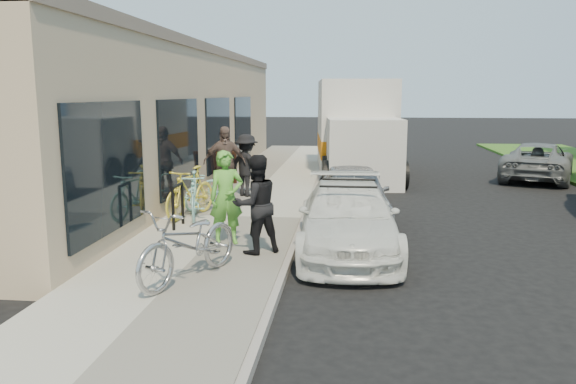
{
  "coord_description": "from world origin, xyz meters",
  "views": [
    {
      "loc": [
        0.54,
        -8.94,
        2.83
      ],
      "look_at": [
        -0.57,
        1.11,
        1.05
      ],
      "focal_mm": 35.0,
      "sensor_mm": 36.0,
      "label": 1
    }
  ],
  "objects": [
    {
      "name": "ground",
      "position": [
        0.0,
        0.0,
        0.0
      ],
      "size": [
        120.0,
        120.0,
        0.0
      ],
      "primitive_type": "plane",
      "color": "black",
      "rests_on": "ground"
    },
    {
      "name": "sidewalk",
      "position": [
        -2.0,
        3.0,
        0.07
      ],
      "size": [
        3.0,
        34.0,
        0.15
      ],
      "primitive_type": "cube",
      "color": "#A3A093",
      "rests_on": "ground"
    },
    {
      "name": "curb",
      "position": [
        -0.45,
        3.0,
        0.07
      ],
      "size": [
        0.12,
        34.0,
        0.13
      ],
      "primitive_type": "cube",
      "color": "gray",
      "rests_on": "ground"
    },
    {
      "name": "storefront",
      "position": [
        -5.24,
        7.99,
        2.12
      ],
      "size": [
        3.6,
        20.0,
        4.22
      ],
      "color": "tan",
      "rests_on": "ground"
    },
    {
      "name": "bike_rack",
      "position": [
        -2.9,
        1.87,
        0.68
      ],
      "size": [
        0.08,
        0.63,
        0.89
      ],
      "rotation": [
        0.0,
        0.0,
        -0.03
      ],
      "color": "black",
      "rests_on": "sidewalk"
    },
    {
      "name": "sandwich_board",
      "position": [
        -3.14,
        7.52,
        0.65
      ],
      "size": [
        0.7,
        0.71,
        0.98
      ],
      "rotation": [
        0.0,
        0.0,
        0.2
      ],
      "color": "black",
      "rests_on": "sidewalk"
    },
    {
      "name": "sedan_white",
      "position": [
        0.53,
        0.96,
        0.62
      ],
      "size": [
        1.9,
        4.33,
        1.28
      ],
      "rotation": [
        0.0,
        0.0,
        0.04
      ],
      "color": "white",
      "rests_on": "ground"
    },
    {
      "name": "sedan_silver",
      "position": [
        0.63,
        3.47,
        0.63
      ],
      "size": [
        1.75,
        3.8,
        1.26
      ],
      "primitive_type": "imported",
      "rotation": [
        0.0,
        0.0,
        0.07
      ],
      "color": "#95959A",
      "rests_on": "ground"
    },
    {
      "name": "moving_truck",
      "position": [
        0.75,
        10.9,
        1.46
      ],
      "size": [
        3.04,
        6.88,
        3.29
      ],
      "rotation": [
        0.0,
        0.0,
        0.08
      ],
      "color": "beige",
      "rests_on": "ground"
    },
    {
      "name": "far_car_gray",
      "position": [
        6.76,
        10.37,
        0.62
      ],
      "size": [
        3.52,
        4.87,
        1.23
      ],
      "primitive_type": "imported",
      "rotation": [
        0.0,
        0.0,
        2.77
      ],
      "color": "slate",
      "rests_on": "ground"
    },
    {
      "name": "tandem_bike",
      "position": [
        -1.73,
        -1.32,
        0.71
      ],
      "size": [
        1.52,
        2.23,
        1.11
      ],
      "primitive_type": "imported",
      "rotation": [
        0.0,
        0.0,
        -0.41
      ],
      "color": "#A8A8AA",
      "rests_on": "sidewalk"
    },
    {
      "name": "woman_rider",
      "position": [
        -1.64,
        0.74,
        0.99
      ],
      "size": [
        0.72,
        0.62,
        1.69
      ],
      "primitive_type": "imported",
      "rotation": [
        0.0,
        0.0,
        0.41
      ],
      "color": "#57A938",
      "rests_on": "sidewalk"
    },
    {
      "name": "man_standing",
      "position": [
        -1.01,
        0.2,
        0.99
      ],
      "size": [
        1.03,
        0.98,
        1.68
      ],
      "primitive_type": "imported",
      "rotation": [
        0.0,
        0.0,
        3.74
      ],
      "color": "black",
      "rests_on": "sidewalk"
    },
    {
      "name": "cruiser_bike_a",
      "position": [
        -2.78,
        2.64,
        0.66
      ],
      "size": [
        0.86,
        1.75,
        1.01
      ],
      "primitive_type": "imported",
      "rotation": [
        0.0,
        0.0,
        0.23
      ],
      "color": "#85C6BE",
      "rests_on": "sidewalk"
    },
    {
      "name": "cruiser_bike_b",
      "position": [
        -2.85,
        3.9,
        0.58
      ],
      "size": [
        1.08,
        1.72,
        0.86
      ],
      "primitive_type": "imported",
      "rotation": [
        0.0,
        0.0,
        -0.34
      ],
      "color": "#85C6BE",
      "rests_on": "sidewalk"
    },
    {
      "name": "cruiser_bike_c",
      "position": [
        -2.91,
        2.83,
        0.7
      ],
      "size": [
        1.05,
        1.9,
        1.1
      ],
      "primitive_type": "imported",
      "rotation": [
        0.0,
        0.0,
        -0.31
      ],
      "color": "gold",
      "rests_on": "sidewalk"
    },
    {
      "name": "bystander_a",
      "position": [
        -2.15,
        5.49,
        0.97
      ],
      "size": [
        1.22,
        1.1,
        1.64
      ],
      "primitive_type": "imported",
      "rotation": [
        0.0,
        0.0,
        2.54
      ],
      "color": "black",
      "rests_on": "sidewalk"
    },
    {
      "name": "bystander_b",
      "position": [
        -2.66,
        5.11,
        1.08
      ],
      "size": [
        1.18,
        0.76,
        1.86
      ],
      "primitive_type": "imported",
      "rotation": [
        0.0,
        0.0,
        0.3
      ],
      "color": "brown",
      "rests_on": "sidewalk"
    }
  ]
}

